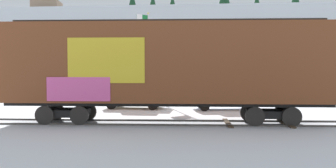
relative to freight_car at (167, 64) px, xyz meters
The scene contains 7 objects.
ground_plane 2.91m from the freight_car, behind, with size 260.00×260.00×0.00m, color silver.
track 2.94m from the freight_car, ahead, with size 60.01×4.14×0.08m.
freight_car is the anchor object (origin of this frame).
flagpole 13.98m from the freight_car, 102.72° to the left, with size 0.99×0.96×7.65m.
hillside 59.15m from the freight_car, 90.06° to the left, with size 122.50×32.23×18.64m.
parked_car_tan 7.06m from the freight_car, 113.90° to the left, with size 4.16×2.15×1.75m.
parked_car_silver 7.18m from the freight_car, 61.28° to the left, with size 4.68×2.40×1.67m.
Camera 1 is at (1.64, -16.94, 2.73)m, focal length 37.07 mm.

